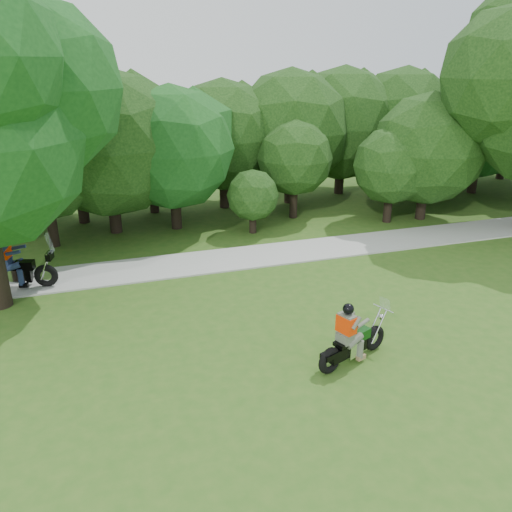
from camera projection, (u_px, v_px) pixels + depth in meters
ground at (428, 361)px, 12.31m from camera, size 100.00×100.00×0.00m
walkway at (303, 251)px, 19.40m from camera, size 60.00×2.20×0.06m
tree_line at (303, 137)px, 24.24m from camera, size 39.98×11.46×6.87m
chopper_motorcycle at (350, 341)px, 12.04m from camera, size 2.26×1.19×1.66m
touring_motorcycle at (12, 268)px, 15.93m from camera, size 2.45×1.10×1.88m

